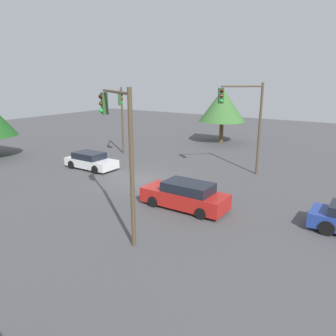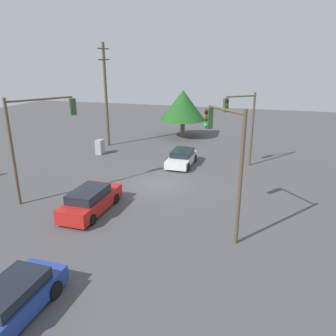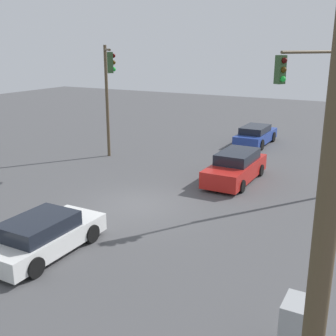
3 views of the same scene
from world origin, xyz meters
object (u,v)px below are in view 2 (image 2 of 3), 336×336
at_px(sedan_red, 91,201).
at_px(traffic_signal_main, 37,129).
at_px(sedan_blue, 9,303).
at_px(traffic_signal_aux, 242,118).
at_px(electrical_cabinet, 100,147).
at_px(traffic_signal_cross, 227,150).
at_px(sedan_white, 182,158).

relative_size(sedan_red, traffic_signal_main, 0.73).
distance_m(sedan_red, sedan_blue, 8.44).
height_order(traffic_signal_aux, electrical_cabinet, traffic_signal_aux).
relative_size(sedan_red, traffic_signal_aux, 0.79).
xyz_separation_m(sedan_red, traffic_signal_main, (-1.03, -3.92, 3.77)).
distance_m(sedan_red, traffic_signal_cross, 8.57).
relative_size(sedan_blue, sedan_white, 1.09).
relative_size(sedan_blue, electrical_cabinet, 3.37).
height_order(sedan_red, sedan_blue, sedan_red).
relative_size(sedan_red, electrical_cabinet, 3.50).
height_order(sedan_white, traffic_signal_main, traffic_signal_main).
height_order(sedan_blue, traffic_signal_cross, traffic_signal_cross).
height_order(sedan_blue, traffic_signal_aux, traffic_signal_aux).
xyz_separation_m(traffic_signal_cross, electrical_cabinet, (-11.34, -13.11, -3.74)).
distance_m(traffic_signal_cross, traffic_signal_aux, 11.22).
relative_size(traffic_signal_main, traffic_signal_aux, 1.08).
bearing_deg(sedan_red, sedan_white, 74.61).
height_order(sedan_red, traffic_signal_main, traffic_signal_main).
bearing_deg(electrical_cabinet, traffic_signal_cross, 49.14).
distance_m(sedan_white, traffic_signal_main, 12.05).
height_order(traffic_signal_cross, electrical_cabinet, traffic_signal_cross).
distance_m(sedan_blue, traffic_signal_main, 11.48).
distance_m(traffic_signal_aux, electrical_cabinet, 13.32).
height_order(sedan_red, electrical_cabinet, sedan_red).
bearing_deg(traffic_signal_aux, traffic_signal_cross, 52.87).
distance_m(traffic_signal_main, traffic_signal_aux, 15.20).
bearing_deg(sedan_blue, traffic_signal_aux, -107.03).
bearing_deg(traffic_signal_main, electrical_cabinet, 40.29).
height_order(traffic_signal_main, electrical_cabinet, traffic_signal_main).
height_order(sedan_red, traffic_signal_aux, traffic_signal_aux).
bearing_deg(traffic_signal_aux, sedan_blue, 34.66).
height_order(sedan_blue, electrical_cabinet, electrical_cabinet).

